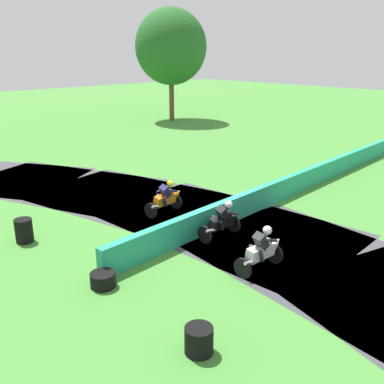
# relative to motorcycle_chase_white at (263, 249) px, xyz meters

# --- Properties ---
(ground_plane) EXTENTS (120.00, 120.00, 0.00)m
(ground_plane) POSITION_rel_motorcycle_chase_white_xyz_m (1.87, 3.12, -0.66)
(ground_plane) COLOR #428433
(track_asphalt) EXTENTS (11.92, 36.55, 0.01)m
(track_asphalt) POSITION_rel_motorcycle_chase_white_xyz_m (0.41, 3.03, -0.66)
(track_asphalt) COLOR #3D3D42
(track_asphalt) RESTS_ON ground
(safety_barrier) EXTENTS (22.66, 1.67, 0.90)m
(safety_barrier) POSITION_rel_motorcycle_chase_white_xyz_m (7.64, 3.47, -0.21)
(safety_barrier) COLOR #239375
(safety_barrier) RESTS_ON ground
(motorcycle_chase_white) EXTENTS (1.69, 0.73, 1.42)m
(motorcycle_chase_white) POSITION_rel_motorcycle_chase_white_xyz_m (0.00, 0.00, 0.00)
(motorcycle_chase_white) COLOR black
(motorcycle_chase_white) RESTS_ON ground
(motorcycle_trailing_black) EXTENTS (1.69, 0.82, 1.43)m
(motorcycle_trailing_black) POSITION_rel_motorcycle_chase_white_xyz_m (0.90, 2.34, -0.02)
(motorcycle_trailing_black) COLOR black
(motorcycle_trailing_black) RESTS_ON ground
(motorcycle_fourth_orange) EXTENTS (1.68, 0.87, 1.43)m
(motorcycle_fourth_orange) POSITION_rel_motorcycle_chase_white_xyz_m (1.03, 5.45, -0.02)
(motorcycle_fourth_orange) COLOR black
(motorcycle_fourth_orange) RESTS_ON ground
(tire_stack_mid_a) EXTENTS (0.61, 0.61, 0.60)m
(tire_stack_mid_a) POSITION_rel_motorcycle_chase_white_xyz_m (-3.87, -1.32, -0.36)
(tire_stack_mid_a) COLOR black
(tire_stack_mid_a) RESTS_ON ground
(tire_stack_mid_b) EXTENTS (0.69, 0.69, 0.40)m
(tire_stack_mid_b) POSITION_rel_motorcycle_chase_white_xyz_m (-3.84, 2.39, -0.46)
(tire_stack_mid_b) COLOR black
(tire_stack_mid_b) RESTS_ON ground
(tire_stack_far) EXTENTS (0.58, 0.58, 0.80)m
(tire_stack_far) POSITION_rel_motorcycle_chase_white_xyz_m (-4.14, 6.67, -0.26)
(tire_stack_far) COLOR black
(tire_stack_far) RESTS_ON ground
(tree_far_left) EXTENTS (6.20, 6.20, 9.63)m
(tree_far_left) POSITION_rel_motorcycle_chase_white_xyz_m (16.88, 23.27, 5.70)
(tree_far_left) COLOR brown
(tree_far_left) RESTS_ON ground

